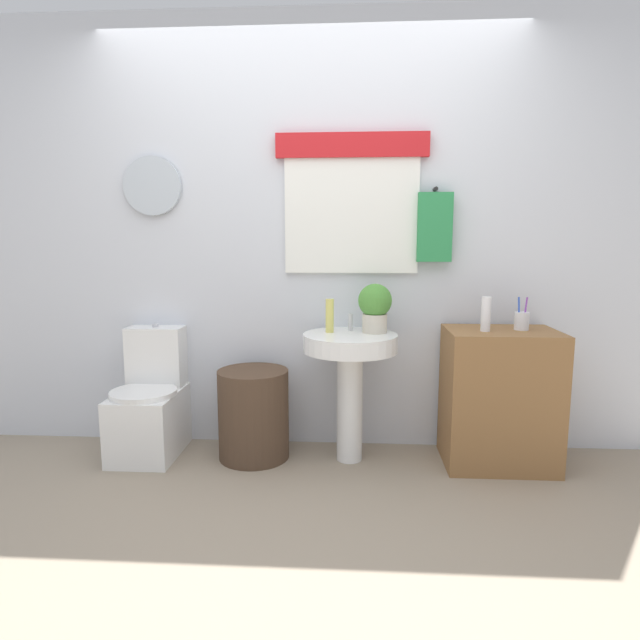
# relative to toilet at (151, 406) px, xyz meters

# --- Properties ---
(ground_plane) EXTENTS (8.00, 8.00, 0.00)m
(ground_plane) POSITION_rel_toilet_xyz_m (0.95, -0.89, -0.29)
(ground_plane) COLOR gray
(back_wall) EXTENTS (4.40, 0.18, 2.60)m
(back_wall) POSITION_rel_toilet_xyz_m (0.95, 0.26, 1.02)
(back_wall) COLOR silver
(back_wall) RESTS_ON ground_plane
(toilet) EXTENTS (0.38, 0.51, 0.77)m
(toilet) POSITION_rel_toilet_xyz_m (0.00, 0.00, 0.00)
(toilet) COLOR white
(toilet) RESTS_ON ground_plane
(laundry_hamper) EXTENTS (0.41, 0.41, 0.53)m
(laundry_hamper) POSITION_rel_toilet_xyz_m (0.63, -0.04, -0.03)
(laundry_hamper) COLOR #4C3828
(laundry_hamper) RESTS_ON ground_plane
(pedestal_sink) EXTENTS (0.54, 0.54, 0.75)m
(pedestal_sink) POSITION_rel_toilet_xyz_m (1.20, -0.04, 0.28)
(pedestal_sink) COLOR white
(pedestal_sink) RESTS_ON ground_plane
(faucet) EXTENTS (0.03, 0.03, 0.10)m
(faucet) POSITION_rel_toilet_xyz_m (1.20, 0.08, 0.51)
(faucet) COLOR silver
(faucet) RESTS_ON pedestal_sink
(wooden_cabinet) EXTENTS (0.61, 0.44, 0.78)m
(wooden_cabinet) POSITION_rel_toilet_xyz_m (2.05, -0.04, 0.10)
(wooden_cabinet) COLOR olive
(wooden_cabinet) RESTS_ON ground_plane
(soap_bottle) EXTENTS (0.05, 0.05, 0.19)m
(soap_bottle) POSITION_rel_toilet_xyz_m (1.08, 0.01, 0.56)
(soap_bottle) COLOR #DBD166
(soap_bottle) RESTS_ON pedestal_sink
(potted_plant) EXTENTS (0.19, 0.19, 0.28)m
(potted_plant) POSITION_rel_toilet_xyz_m (1.34, 0.02, 0.62)
(potted_plant) COLOR beige
(potted_plant) RESTS_ON pedestal_sink
(lotion_bottle) EXTENTS (0.05, 0.05, 0.19)m
(lotion_bottle) POSITION_rel_toilet_xyz_m (1.94, -0.08, 0.59)
(lotion_bottle) COLOR white
(lotion_bottle) RESTS_ON wooden_cabinet
(toothbrush_cup) EXTENTS (0.08, 0.08, 0.18)m
(toothbrush_cup) POSITION_rel_toilet_xyz_m (2.16, -0.02, 0.54)
(toothbrush_cup) COLOR silver
(toothbrush_cup) RESTS_ON wooden_cabinet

